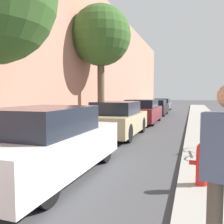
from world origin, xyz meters
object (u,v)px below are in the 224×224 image
at_px(parked_car_maroon, 142,112).
at_px(parked_car_white, 48,143).
at_px(fire_hydrant, 202,163).
at_px(parked_car_champagne, 117,120).
at_px(parked_car_grey, 162,105).
at_px(bicycle, 211,141).
at_px(parked_car_black, 155,108).
at_px(street_tree_far, 101,36).

bearing_deg(parked_car_maroon, parked_car_white, -90.26).
distance_m(parked_car_maroon, fire_hydrant, 10.88).
bearing_deg(fire_hydrant, parked_car_champagne, 121.78).
bearing_deg(parked_car_grey, bicycle, -79.49).
bearing_deg(parked_car_white, fire_hydrant, 2.61).
xyz_separation_m(parked_car_white, fire_hydrant, (3.21, 0.15, -0.20)).
bearing_deg(parked_car_black, bicycle, -75.58).
height_order(parked_car_white, street_tree_far, street_tree_far).
height_order(parked_car_white, parked_car_black, parked_car_white).
bearing_deg(parked_car_black, parked_car_maroon, -89.39).
distance_m(parked_car_maroon, bicycle, 8.56).
bearing_deg(parked_car_white, parked_car_champagne, 90.39).
xyz_separation_m(street_tree_far, bicycle, (5.45, -5.63, -4.53)).
bearing_deg(parked_car_black, parked_car_grey, 91.14).
distance_m(parked_car_black, bicycle, 14.28).
height_order(parked_car_champagne, fire_hydrant, parked_car_champagne).
height_order(parked_car_white, parked_car_maroon, parked_car_white).
xyz_separation_m(parked_car_white, bicycle, (3.54, 2.74, -0.25)).
relative_size(parked_car_black, street_tree_far, 0.68).
relative_size(parked_car_maroon, bicycle, 2.75).
height_order(parked_car_grey, bicycle, parked_car_grey).
bearing_deg(fire_hydrant, parked_car_maroon, 106.90).
relative_size(parked_car_white, street_tree_far, 0.67).
relative_size(parked_car_maroon, street_tree_far, 0.70).
bearing_deg(street_tree_far, bicycle, -45.95).
bearing_deg(bicycle, parked_car_champagne, 138.11).
bearing_deg(street_tree_far, parked_car_white, -77.16).
bearing_deg(street_tree_far, parked_car_black, 76.99).
relative_size(parked_car_black, fire_hydrant, 5.71).
bearing_deg(fire_hydrant, parked_car_white, -177.39).
distance_m(parked_car_champagne, street_tree_far, 5.56).
distance_m(street_tree_far, fire_hydrant, 10.68).
bearing_deg(parked_car_grey, parked_car_champagne, -89.67).
bearing_deg(bicycle, parked_car_maroon, 108.64).
height_order(parked_car_champagne, street_tree_far, street_tree_far).
height_order(parked_car_white, bicycle, parked_car_white).
distance_m(parked_car_white, bicycle, 4.48).
relative_size(parked_car_white, parked_car_black, 0.98).
distance_m(parked_car_champagne, fire_hydrant, 6.17).
relative_size(parked_car_grey, fire_hydrant, 5.48).
height_order(street_tree_far, fire_hydrant, street_tree_far).
xyz_separation_m(parked_car_maroon, parked_car_black, (-0.06, 6.01, -0.06)).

